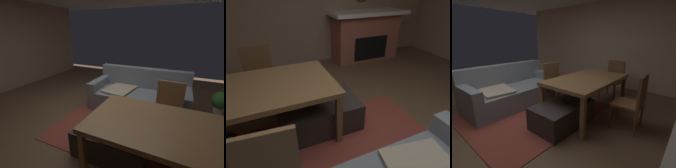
# 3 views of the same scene
# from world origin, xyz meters

# --- Properties ---
(floor) EXTENTS (8.17, 8.17, 0.00)m
(floor) POSITION_xyz_m (0.00, 0.00, 0.00)
(floor) COLOR brown
(wall_back_fireplace_side) EXTENTS (7.21, 0.12, 2.55)m
(wall_back_fireplace_side) POSITION_xyz_m (0.00, -3.08, 1.28)
(wall_back_fireplace_side) COLOR #9E846B
(wall_back_fireplace_side) RESTS_ON ground
(area_rug) EXTENTS (2.60, 2.00, 0.01)m
(area_rug) POSITION_xyz_m (0.50, 0.05, 0.01)
(area_rug) COLOR brown
(area_rug) RESTS_ON ground
(fireplace) EXTENTS (1.85, 0.76, 1.18)m
(fireplace) POSITION_xyz_m (-1.41, -2.71, 0.60)
(fireplace) COLOR #9E5642
(fireplace) RESTS_ON ground
(ottoman_coffee_table) EXTENTS (1.06, 0.63, 0.40)m
(ottoman_coffee_table) POSITION_xyz_m (0.50, -0.67, 0.20)
(ottoman_coffee_table) COLOR #2D2826
(ottoman_coffee_table) RESTS_ON ground
(tv_remote) EXTENTS (0.09, 0.17, 0.02)m
(tv_remote) POSITION_xyz_m (0.58, -0.69, 0.41)
(tv_remote) COLOR black
(tv_remote) RESTS_ON ottoman_coffee_table
(dining_table) EXTENTS (1.66, 0.99, 0.74)m
(dining_table) POSITION_xyz_m (1.14, -0.75, 0.67)
(dining_table) COLOR brown
(dining_table) RESTS_ON ground
(dining_chair_north) EXTENTS (0.47, 0.47, 0.93)m
(dining_chair_north) POSITION_xyz_m (1.14, 0.13, 0.52)
(dining_chair_north) COLOR brown
(dining_chair_north) RESTS_ON ground
(dining_chair_south) EXTENTS (0.46, 0.46, 0.93)m
(dining_chair_south) POSITION_xyz_m (1.14, -1.64, 0.52)
(dining_chair_south) COLOR brown
(dining_chair_south) RESTS_ON ground
(small_dog) EXTENTS (0.54, 0.27, 0.29)m
(small_dog) POSITION_xyz_m (1.36, -0.59, 0.17)
(small_dog) COLOR black
(small_dog) RESTS_ON ground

